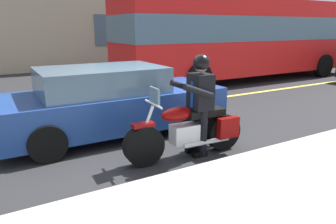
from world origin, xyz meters
TOP-DOWN VIEW (x-y plane):
  - ground_plane at (0.00, 0.00)m, footprint 80.00×80.00m
  - lane_center_stripe at (0.00, -2.00)m, footprint 60.00×0.16m
  - motorcycle_main at (-0.24, 1.36)m, footprint 2.22×0.66m
  - rider_main at (-0.43, 1.36)m, footprint 0.64×0.57m
  - bus_near at (-6.78, -4.30)m, footprint 11.05×2.70m
  - car_silver at (0.52, -0.46)m, footprint 4.60×1.92m

SIDE VIEW (x-z plane):
  - ground_plane at x=0.00m, z-range 0.00..0.00m
  - lane_center_stripe at x=0.00m, z-range 0.00..0.01m
  - motorcycle_main at x=-0.24m, z-range -0.18..1.08m
  - car_silver at x=0.52m, z-range -0.01..1.39m
  - rider_main at x=-0.43m, z-range 0.17..1.91m
  - bus_near at x=-6.78m, z-range 0.22..3.52m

